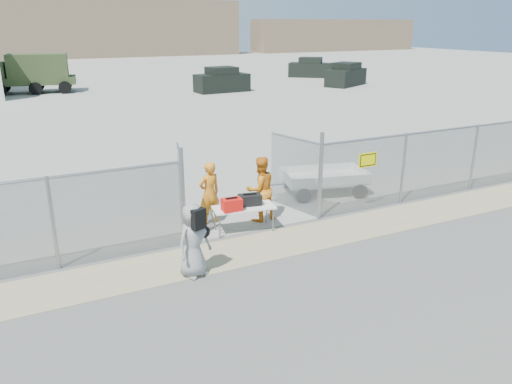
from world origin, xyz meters
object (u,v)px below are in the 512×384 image
folding_table (244,219)px  security_worker_right (260,189)px  security_worker_left (209,193)px  visitor (194,240)px  utility_trailer (324,181)px

folding_table → security_worker_right: (0.75, 0.52, 0.58)m
security_worker_left → security_worker_right: security_worker_right is taller
visitor → utility_trailer: 6.67m
security_worker_right → utility_trailer: (2.92, 1.18, -0.51)m
security_worker_left → visitor: size_ratio=1.06×
security_worker_left → security_worker_right: 1.42m
security_worker_right → visitor: size_ratio=1.11×
folding_table → security_worker_left: security_worker_left is taller
security_worker_left → utility_trailer: size_ratio=0.51×
security_worker_right → folding_table: bearing=29.9°
security_worker_left → security_worker_right: size_ratio=0.95×
folding_table → utility_trailer: utility_trailer is taller
security_worker_left → utility_trailer: (4.28, 0.78, -0.47)m
utility_trailer → security_worker_left: bearing=-156.5°
security_worker_left → security_worker_right: bearing=152.4°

